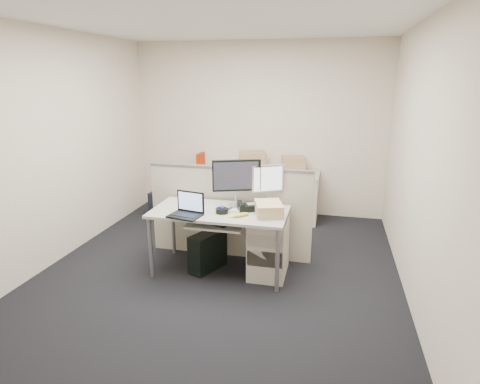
% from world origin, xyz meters
% --- Properties ---
extents(floor, '(4.00, 4.50, 0.01)m').
position_xyz_m(floor, '(0.00, 0.00, -0.01)').
color(floor, black).
rests_on(floor, ground).
extents(ceiling, '(4.00, 4.50, 0.01)m').
position_xyz_m(ceiling, '(0.00, 0.00, 2.70)').
color(ceiling, white).
rests_on(ceiling, ground).
extents(wall_back, '(4.00, 0.02, 2.70)m').
position_xyz_m(wall_back, '(0.00, 2.25, 1.35)').
color(wall_back, beige).
rests_on(wall_back, ground).
extents(wall_front, '(4.00, 0.02, 2.70)m').
position_xyz_m(wall_front, '(0.00, -2.25, 1.35)').
color(wall_front, beige).
rests_on(wall_front, ground).
extents(wall_left, '(0.02, 4.50, 2.70)m').
position_xyz_m(wall_left, '(-2.00, 0.00, 1.35)').
color(wall_left, beige).
rests_on(wall_left, ground).
extents(wall_right, '(0.02, 4.50, 2.70)m').
position_xyz_m(wall_right, '(2.00, 0.00, 1.35)').
color(wall_right, beige).
rests_on(wall_right, ground).
extents(desk, '(1.50, 0.75, 0.73)m').
position_xyz_m(desk, '(0.00, 0.00, 0.66)').
color(desk, '#B3B2A8').
rests_on(desk, floor).
extents(keyboard_tray, '(0.62, 0.32, 0.02)m').
position_xyz_m(keyboard_tray, '(0.00, -0.18, 0.62)').
color(keyboard_tray, '#B3B2A8').
rests_on(keyboard_tray, desk).
extents(drawer_pedestal, '(0.40, 0.55, 0.65)m').
position_xyz_m(drawer_pedestal, '(0.55, 0.05, 0.33)').
color(drawer_pedestal, beige).
rests_on(drawer_pedestal, floor).
extents(cubicle_partition, '(2.00, 0.06, 1.10)m').
position_xyz_m(cubicle_partition, '(0.00, 0.45, 0.55)').
color(cubicle_partition, '#A99F89').
rests_on(cubicle_partition, floor).
extents(back_counter, '(2.00, 0.60, 0.72)m').
position_xyz_m(back_counter, '(0.00, 1.93, 0.36)').
color(back_counter, beige).
rests_on(back_counter, floor).
extents(monitor_main, '(0.58, 0.38, 0.54)m').
position_xyz_m(monitor_main, '(0.15, 0.18, 1.00)').
color(monitor_main, black).
rests_on(monitor_main, desk).
extents(monitor_small, '(0.42, 0.35, 0.46)m').
position_xyz_m(monitor_small, '(0.48, 0.32, 0.96)').
color(monitor_small, '#B7B7BC').
rests_on(monitor_small, desk).
extents(laptop, '(0.37, 0.30, 0.25)m').
position_xyz_m(laptop, '(-0.30, -0.28, 0.85)').
color(laptop, black).
rests_on(laptop, desk).
extents(trackball, '(0.15, 0.15, 0.05)m').
position_xyz_m(trackball, '(0.05, -0.08, 0.76)').
color(trackball, black).
rests_on(trackball, desk).
extents(desk_phone, '(0.27, 0.25, 0.07)m').
position_xyz_m(desk_phone, '(0.30, 0.08, 0.76)').
color(desk_phone, black).
rests_on(desk_phone, desk).
extents(paper_stack, '(0.24, 0.29, 0.01)m').
position_xyz_m(paper_stack, '(0.15, 0.12, 0.74)').
color(paper_stack, silver).
rests_on(paper_stack, desk).
extents(sticky_pad, '(0.08, 0.08, 0.01)m').
position_xyz_m(sticky_pad, '(0.18, -0.18, 0.74)').
color(sticky_pad, yellow).
rests_on(sticky_pad, desk).
extents(travel_mug, '(0.08, 0.08, 0.15)m').
position_xyz_m(travel_mug, '(-0.35, 0.02, 0.81)').
color(travel_mug, black).
rests_on(travel_mug, desk).
extents(banana, '(0.18, 0.16, 0.04)m').
position_xyz_m(banana, '(0.28, -0.15, 0.75)').
color(banana, yellow).
rests_on(banana, desk).
extents(cellphone, '(0.07, 0.10, 0.01)m').
position_xyz_m(cellphone, '(0.10, 0.05, 0.74)').
color(cellphone, black).
rests_on(cellphone, desk).
extents(manila_folders, '(0.37, 0.42, 0.13)m').
position_xyz_m(manila_folders, '(0.55, -0.02, 0.80)').
color(manila_folders, tan).
rests_on(manila_folders, desk).
extents(keyboard, '(0.43, 0.26, 0.02)m').
position_xyz_m(keyboard, '(-0.05, -0.14, 0.64)').
color(keyboard, black).
rests_on(keyboard, keyboard_tray).
extents(pc_tower_desk, '(0.37, 0.51, 0.45)m').
position_xyz_m(pc_tower_desk, '(-0.15, 0.00, 0.22)').
color(pc_tower_desk, black).
rests_on(pc_tower_desk, floor).
extents(pc_tower_spare_dark, '(0.26, 0.47, 0.42)m').
position_xyz_m(pc_tower_spare_dark, '(-1.45, 1.63, 0.21)').
color(pc_tower_spare_dark, black).
rests_on(pc_tower_spare_dark, floor).
extents(pc_tower_spare_silver, '(0.24, 0.49, 0.44)m').
position_xyz_m(pc_tower_spare_silver, '(-1.30, 1.63, 0.22)').
color(pc_tower_spare_silver, '#B7B7BC').
rests_on(pc_tower_spare_silver, floor).
extents(cardboard_box_left, '(0.47, 0.40, 0.30)m').
position_xyz_m(cardboard_box_left, '(-0.05, 2.05, 0.87)').
color(cardboard_box_left, tan).
rests_on(cardboard_box_left, back_counter).
extents(cardboard_box_right, '(0.40, 0.34, 0.25)m').
position_xyz_m(cardboard_box_right, '(0.60, 2.05, 0.85)').
color(cardboard_box_right, tan).
rests_on(cardboard_box_right, back_counter).
extents(red_binder, '(0.06, 0.27, 0.25)m').
position_xyz_m(red_binder, '(-0.90, 2.03, 0.85)').
color(red_binder, '#A81E01').
rests_on(red_binder, back_counter).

